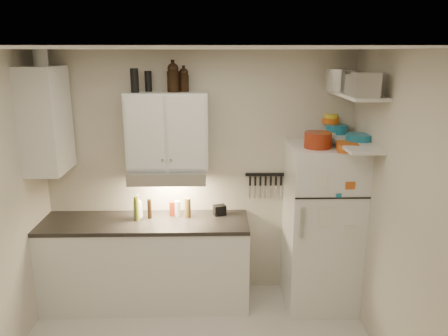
{
  "coord_description": "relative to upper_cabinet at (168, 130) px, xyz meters",
  "views": [
    {
      "loc": [
        0.17,
        -2.95,
        2.58
      ],
      "look_at": [
        0.25,
        0.9,
        1.55
      ],
      "focal_mm": 35.0,
      "sensor_mm": 36.0,
      "label": 1
    }
  ],
  "objects": [
    {
      "name": "tin_a",
      "position": [
        1.73,
        -0.44,
        0.48
      ],
      "size": [
        0.21,
        0.2,
        0.17
      ],
      "primitive_type": "cube",
      "rotation": [
        0.0,
        0.0,
        0.3
      ],
      "color": "#AAAAAD",
      "rests_on": "shelf_hi"
    },
    {
      "name": "thermos_a",
      "position": [
        -0.18,
        0.06,
        0.47
      ],
      "size": [
        0.08,
        0.08,
        0.2
      ],
      "primitive_type": "cylinder",
      "rotation": [
        0.0,
        0.0,
        0.24
      ],
      "color": "black",
      "rests_on": "upper_cabinet"
    },
    {
      "name": "fridge",
      "position": [
        1.55,
        -0.18,
        -0.98
      ],
      "size": [
        0.7,
        0.68,
        1.7
      ],
      "primitive_type": "cube",
      "color": "white",
      "rests_on": "floor"
    },
    {
      "name": "back_wall",
      "position": [
        0.3,
        0.18,
        -0.53
      ],
      "size": [
        3.2,
        0.02,
        2.6
      ],
      "primitive_type": "cube",
      "color": "beige",
      "rests_on": "ground"
    },
    {
      "name": "growler_a",
      "position": [
        0.07,
        0.0,
        0.52
      ],
      "size": [
        0.16,
        0.16,
        0.28
      ],
      "primitive_type": null,
      "rotation": [
        0.0,
        0.0,
        -0.4
      ],
      "color": "black",
      "rests_on": "upper_cabinet"
    },
    {
      "name": "tin_b",
      "position": [
        1.7,
        -0.69,
        0.49
      ],
      "size": [
        0.22,
        0.22,
        0.2
      ],
      "primitive_type": "cube",
      "rotation": [
        0.0,
        0.0,
        -0.08
      ],
      "color": "#AAAAAD",
      "rests_on": "shelf_hi"
    },
    {
      "name": "bowl_yellow",
      "position": [
        1.66,
        0.16,
        0.11
      ],
      "size": [
        0.14,
        0.14,
        0.04
      ],
      "primitive_type": "cylinder",
      "color": "yellow",
      "rests_on": "bowl_orange"
    },
    {
      "name": "upper_cabinet",
      "position": [
        0.0,
        0.0,
        0.0
      ],
      "size": [
        0.8,
        0.33,
        0.75
      ],
      "primitive_type": "cube",
      "color": "white",
      "rests_on": "back_wall"
    },
    {
      "name": "shelf_hi",
      "position": [
        1.75,
        -0.31,
        0.38
      ],
      "size": [
        0.3,
        0.95,
        0.03
      ],
      "primitive_type": "cube",
      "color": "white",
      "rests_on": "right_wall"
    },
    {
      "name": "plates",
      "position": [
        1.82,
        -0.31,
        -0.02
      ],
      "size": [
        0.29,
        0.29,
        0.06
      ],
      "primitive_type": "cylinder",
      "rotation": [
        0.0,
        0.0,
        -0.19
      ],
      "color": "#196F8E",
      "rests_on": "shelf_lo"
    },
    {
      "name": "bowl_teal",
      "position": [
        1.71,
        0.06,
        -0.01
      ],
      "size": [
        0.22,
        0.22,
        0.09
      ],
      "primitive_type": "cylinder",
      "color": "#196F8E",
      "rests_on": "shelf_lo"
    },
    {
      "name": "oil_bottle",
      "position": [
        -0.33,
        -0.12,
        -0.78
      ],
      "size": [
        0.05,
        0.05,
        0.26
      ],
      "primitive_type": "cylinder",
      "rotation": [
        0.0,
        0.0,
        -0.12
      ],
      "color": "olive",
      "rests_on": "countertop"
    },
    {
      "name": "caddy",
      "position": [
        0.51,
        0.02,
        -0.85
      ],
      "size": [
        0.14,
        0.12,
        0.11
      ],
      "primitive_type": "cube",
      "rotation": [
        0.0,
        0.0,
        0.31
      ],
      "color": "black",
      "rests_on": "countertop"
    },
    {
      "name": "clear_bottle",
      "position": [
        0.08,
        -0.02,
        -0.82
      ],
      "size": [
        0.07,
        0.07,
        0.17
      ],
      "primitive_type": "cylinder",
      "rotation": [
        0.0,
        0.0,
        0.35
      ],
      "color": "silver",
      "rests_on": "countertop"
    },
    {
      "name": "soap_bottle",
      "position": [
        -0.32,
        -0.07,
        -0.76
      ],
      "size": [
        0.14,
        0.14,
        0.28
      ],
      "primitive_type": "imported",
      "rotation": [
        0.0,
        0.0,
        -0.31
      ],
      "color": "white",
      "rests_on": "countertop"
    },
    {
      "name": "ceiling",
      "position": [
        0.3,
        -1.33,
        0.78
      ],
      "size": [
        3.2,
        3.0,
        0.02
      ],
      "primitive_type": "cube",
      "color": "white",
      "rests_on": "ground"
    },
    {
      "name": "shelf_lo",
      "position": [
        1.75,
        -0.31,
        -0.07
      ],
      "size": [
        0.3,
        0.95,
        0.03
      ],
      "primitive_type": "cube",
      "color": "white",
      "rests_on": "right_wall"
    },
    {
      "name": "side_jar",
      "position": [
        -1.13,
        -0.13,
        0.71
      ],
      "size": [
        0.15,
        0.15,
        0.18
      ],
      "primitive_type": "cylinder",
      "rotation": [
        0.0,
        0.0,
        0.18
      ],
      "color": "silver",
      "rests_on": "side_cabinet"
    },
    {
      "name": "side_cabinet",
      "position": [
        -1.14,
        -0.14,
        0.12
      ],
      "size": [
        0.33,
        0.55,
        1.0
      ],
      "primitive_type": "cube",
      "color": "white",
      "rests_on": "left_wall"
    },
    {
      "name": "pepper_mill",
      "position": [
        0.18,
        -0.04,
        -0.8
      ],
      "size": [
        0.08,
        0.08,
        0.21
      ],
      "primitive_type": "cylinder",
      "rotation": [
        0.0,
        0.0,
        0.32
      ],
      "color": "brown",
      "rests_on": "countertop"
    },
    {
      "name": "countertop",
      "position": [
        -0.25,
        -0.14,
        -0.93
      ],
      "size": [
        2.1,
        0.62,
        0.04
      ],
      "primitive_type": "cube",
      "color": "black",
      "rests_on": "base_cabinet"
    },
    {
      "name": "base_cabinet",
      "position": [
        -0.25,
        -0.14,
        -1.39
      ],
      "size": [
        2.1,
        0.6,
        0.88
      ],
      "primitive_type": "cube",
      "color": "white",
      "rests_on": "floor"
    },
    {
      "name": "growler_b",
      "position": [
        0.17,
        0.04,
        0.49
      ],
      "size": [
        0.1,
        0.1,
        0.23
      ],
      "primitive_type": null,
      "rotation": [
        0.0,
        0.0,
        -0.05
      ],
      "color": "black",
      "rests_on": "upper_cabinet"
    },
    {
      "name": "right_wall",
      "position": [
        1.91,
        -1.33,
        -0.53
      ],
      "size": [
        0.02,
        3.0,
        2.6
      ],
      "primitive_type": "cube",
      "color": "beige",
      "rests_on": "ground"
    },
    {
      "name": "bowl_orange",
      "position": [
        1.66,
        0.16,
        0.07
      ],
      "size": [
        0.18,
        0.18,
        0.05
      ],
      "primitive_type": "cylinder",
      "color": "orange",
      "rests_on": "bowl_teal"
    },
    {
      "name": "stock_pot",
      "position": [
        1.67,
        -0.06,
        0.49
      ],
      "size": [
        0.36,
        0.36,
        0.2
      ],
      "primitive_type": "cylinder",
      "rotation": [
        0.0,
        0.0,
        0.3
      ],
      "color": "silver",
      "rests_on": "shelf_hi"
    },
    {
      "name": "range_hood",
      "position": [
        0.0,
        -0.06,
        -0.44
      ],
      "size": [
        0.76,
        0.46,
        0.12
      ],
      "primitive_type": "cube",
      "color": "silver",
      "rests_on": "back_wall"
    },
    {
      "name": "knife_strip",
      "position": [
        1.0,
        0.15,
        -0.51
      ],
      "size": [
        0.42,
        0.02,
        0.03
      ],
      "primitive_type": "cube",
      "color": "black",
      "rests_on": "back_wall"
    },
    {
      "name": "dutch_oven",
      "position": [
        1.44,
        -0.27,
        -0.05
      ],
      "size": [
        0.27,
        0.27,
        0.15
      ],
      "primitive_type": "cylinder",
      "rotation": [
        0.0,
        0.0,
        -0.04
      ],
      "color": "maroon",
      "rests_on": "fridge"
    },
    {
      "name": "spice_jar",
      "position": [
        1.6,
        -0.16,
        -0.07
      ],
      "size": [
        0.08,
        0.08,
        0.11
      ],
      "primitive_type": "cylinder",
      "rotation": [
        0.0,
        0.0,
        -0.15
      ],
      "color": "silver",
      "rests_on": "fridge"
    },
    {
      "name": "book_stack",
      "position": [
        1.68,
        -0.42,
        -0.09
      ],
      "size": [
        0.22,
        0.26,
        0.08
      ],
      "primitive_type": "cube",
      "rotation": [
        0.0,
        0.0,
        -0.16
      ],
      "color": "#C25618",
      "rests_on": "fridge"
    },
    {
      "name": "vinegar_bottle",
      "position": [
        -0.21,
        -0.06,
        -0.8
      ],
      "size": [
        0.05,
        0.05,
        0.2
      ],
      "primitive_type": "cylinder",
      "rotation": [
        0.0,
        0.0,
        0.1
      ],
      "color": "black",
      "rests_on": "countertop"
    },
    {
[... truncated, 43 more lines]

